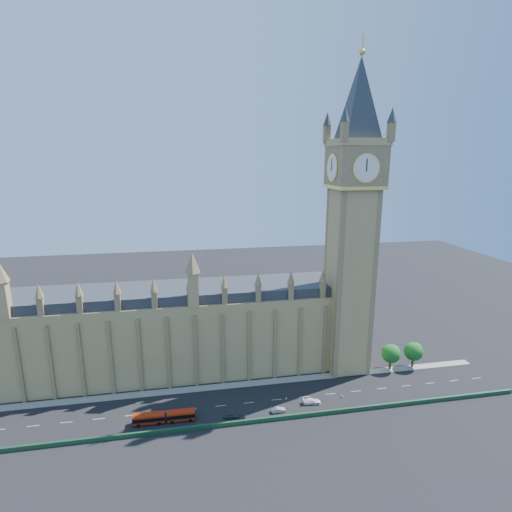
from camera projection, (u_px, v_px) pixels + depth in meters
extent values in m
plane|color=black|center=(235.00, 404.00, 110.98)|extent=(400.00, 400.00, 0.00)
cube|color=#A98651|center=(146.00, 336.00, 124.72)|extent=(120.00, 20.00, 25.00)
cube|color=#2D3035|center=(143.00, 294.00, 121.44)|extent=(120.00, 18.00, 3.00)
cube|color=#A98651|center=(349.00, 283.00, 124.21)|extent=(12.00, 12.00, 58.00)
cube|color=olive|center=(355.00, 168.00, 116.00)|extent=(14.00, 14.00, 12.00)
cylinder|color=silver|center=(366.00, 168.00, 109.16)|extent=(7.20, 0.30, 7.20)
cube|color=#A98651|center=(357.00, 143.00, 114.35)|extent=(14.50, 14.50, 2.00)
pyramid|color=#2D3035|center=(362.00, 55.00, 108.96)|extent=(20.59, 20.59, 22.00)
sphere|color=#F2C64C|center=(362.00, 52.00, 108.77)|extent=(1.80, 1.80, 1.80)
cube|color=#1E4C2D|center=(239.00, 423.00, 102.23)|extent=(160.00, 0.60, 1.20)
cube|color=gray|center=(231.00, 385.00, 120.05)|extent=(160.00, 3.00, 0.16)
cylinder|color=#382619|center=(390.00, 363.00, 129.16)|extent=(0.70, 0.70, 4.00)
sphere|color=#144B19|center=(391.00, 354.00, 128.34)|extent=(6.00, 6.00, 6.00)
sphere|color=#144B19|center=(393.00, 351.00, 128.62)|extent=(4.38, 4.38, 4.38)
cylinder|color=#382619|center=(413.00, 361.00, 130.55)|extent=(0.70, 0.70, 4.00)
sphere|color=#144B19|center=(414.00, 352.00, 129.73)|extent=(6.00, 6.00, 6.00)
sphere|color=#144B19|center=(415.00, 349.00, 130.02)|extent=(4.38, 4.38, 4.38)
cube|color=#AE230B|center=(149.00, 419.00, 102.54)|extent=(8.09, 2.37, 2.68)
cube|color=#AE230B|center=(181.00, 416.00, 103.83)|extent=(7.19, 2.36, 2.68)
cube|color=black|center=(149.00, 418.00, 102.47)|extent=(8.14, 2.42, 1.02)
cube|color=black|center=(181.00, 415.00, 103.76)|extent=(7.24, 2.41, 1.02)
cylinder|color=black|center=(164.00, 418.00, 103.19)|extent=(0.77, 2.16, 2.15)
cylinder|color=black|center=(138.00, 426.00, 101.27)|extent=(0.90, 0.28, 0.89)
cylinder|color=black|center=(139.00, 420.00, 103.42)|extent=(0.90, 0.28, 0.89)
cylinder|color=black|center=(159.00, 424.00, 102.09)|extent=(0.90, 0.28, 0.89)
cylinder|color=black|center=(160.00, 418.00, 104.23)|extent=(0.90, 0.28, 0.89)
cylinder|color=black|center=(172.00, 422.00, 102.61)|extent=(0.90, 0.28, 0.89)
cylinder|color=black|center=(173.00, 417.00, 104.75)|extent=(0.90, 0.28, 0.89)
cylinder|color=black|center=(190.00, 420.00, 103.33)|extent=(0.90, 0.28, 0.89)
cylinder|color=black|center=(190.00, 415.00, 105.48)|extent=(0.90, 0.28, 0.89)
imported|color=#414448|center=(231.00, 415.00, 105.05)|extent=(4.01, 1.82, 1.33)
imported|color=#A7A9AF|center=(278.00, 410.00, 107.40)|extent=(3.95, 1.48, 1.29)
imported|color=white|center=(312.00, 401.00, 111.14)|extent=(5.09, 2.34, 1.44)
cube|color=black|center=(310.00, 399.00, 113.43)|extent=(0.48, 0.48, 0.04)
cone|color=#FF3C0D|center=(310.00, 398.00, 113.36)|extent=(0.53, 0.53, 0.64)
cylinder|color=white|center=(310.00, 398.00, 113.34)|extent=(0.31, 0.31, 0.11)
cube|color=black|center=(286.00, 399.00, 113.18)|extent=(0.42, 0.42, 0.04)
cone|color=orange|center=(286.00, 398.00, 113.10)|extent=(0.46, 0.46, 0.71)
cylinder|color=white|center=(286.00, 398.00, 113.08)|extent=(0.34, 0.34, 0.12)
cube|color=black|center=(312.00, 401.00, 112.54)|extent=(0.40, 0.40, 0.04)
cone|color=#E75A0C|center=(312.00, 400.00, 112.47)|extent=(0.44, 0.44, 0.62)
cylinder|color=white|center=(313.00, 400.00, 112.45)|extent=(0.30, 0.30, 0.11)
cube|color=black|center=(342.00, 397.00, 114.23)|extent=(0.41, 0.41, 0.04)
cone|color=#FF5E0D|center=(342.00, 396.00, 114.15)|extent=(0.45, 0.45, 0.69)
cylinder|color=white|center=(342.00, 396.00, 114.13)|extent=(0.33, 0.33, 0.12)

